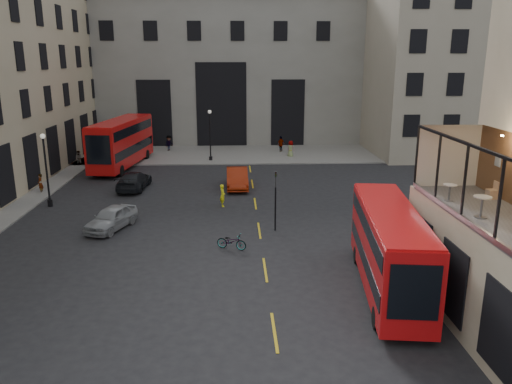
{
  "coord_description": "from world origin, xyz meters",
  "views": [
    {
      "loc": [
        -3.5,
        -17.54,
        10.48
      ],
      "look_at": [
        -2.28,
        10.2,
        3.0
      ],
      "focal_mm": 35.0,
      "sensor_mm": 36.0,
      "label": 1
    }
  ],
  "objects_px": {
    "traffic_light_far": "(109,149)",
    "pedestrian_c": "(281,144)",
    "bicycle": "(232,241)",
    "cafe_chair_d": "(492,193)",
    "cafe_table_mid": "(482,204)",
    "bus_far": "(122,141)",
    "street_lamp_b": "(210,138)",
    "car_b": "(237,178)",
    "traffic_light_near": "(276,193)",
    "street_lamp_a": "(47,174)",
    "pedestrian_d": "(291,149)",
    "pedestrian_a": "(79,159)",
    "bus_near": "(389,246)",
    "car_c": "(134,180)",
    "pedestrian_b": "(169,143)",
    "cafe_table_far": "(450,190)",
    "cyclist": "(223,195)",
    "pedestrian_e": "(40,184)",
    "car_a": "(111,218)"
  },
  "relations": [
    {
      "from": "pedestrian_a",
      "to": "pedestrian_c",
      "type": "height_order",
      "value": "pedestrian_c"
    },
    {
      "from": "bicycle",
      "to": "cafe_chair_d",
      "type": "height_order",
      "value": "cafe_chair_d"
    },
    {
      "from": "cyclist",
      "to": "cafe_table_far",
      "type": "bearing_deg",
      "value": -155.34
    },
    {
      "from": "traffic_light_far",
      "to": "pedestrian_d",
      "type": "xyz_separation_m",
      "value": [
        17.6,
        7.73,
        -1.52
      ]
    },
    {
      "from": "street_lamp_b",
      "to": "cafe_table_far",
      "type": "relative_size",
      "value": 7.5
    },
    {
      "from": "traffic_light_far",
      "to": "pedestrian_c",
      "type": "relative_size",
      "value": 2.04
    },
    {
      "from": "pedestrian_b",
      "to": "cafe_table_far",
      "type": "bearing_deg",
      "value": -123.93
    },
    {
      "from": "pedestrian_d",
      "to": "cafe_table_far",
      "type": "relative_size",
      "value": 2.56
    },
    {
      "from": "bus_far",
      "to": "car_b",
      "type": "relative_size",
      "value": 2.41
    },
    {
      "from": "traffic_light_near",
      "to": "car_b",
      "type": "height_order",
      "value": "traffic_light_near"
    },
    {
      "from": "pedestrian_a",
      "to": "bus_near",
      "type": "bearing_deg",
      "value": -49.68
    },
    {
      "from": "street_lamp_b",
      "to": "cafe_table_mid",
      "type": "height_order",
      "value": "cafe_table_mid"
    },
    {
      "from": "street_lamp_a",
      "to": "traffic_light_near",
      "type": "bearing_deg",
      "value": -20.56
    },
    {
      "from": "pedestrian_a",
      "to": "cafe_table_mid",
      "type": "height_order",
      "value": "cafe_table_mid"
    },
    {
      "from": "street_lamp_a",
      "to": "pedestrian_d",
      "type": "distance_m",
      "value": 26.47
    },
    {
      "from": "street_lamp_a",
      "to": "bus_far",
      "type": "relative_size",
      "value": 0.45
    },
    {
      "from": "pedestrian_a",
      "to": "cafe_table_mid",
      "type": "bearing_deg",
      "value": -49.92
    },
    {
      "from": "bus_far",
      "to": "pedestrian_c",
      "type": "relative_size",
      "value": 6.42
    },
    {
      "from": "cafe_table_mid",
      "to": "pedestrian_c",
      "type": "bearing_deg",
      "value": 96.02
    },
    {
      "from": "pedestrian_d",
      "to": "car_a",
      "type": "bearing_deg",
      "value": 106.12
    },
    {
      "from": "car_b",
      "to": "pedestrian_a",
      "type": "distance_m",
      "value": 18.21
    },
    {
      "from": "street_lamp_b",
      "to": "cyclist",
      "type": "height_order",
      "value": "street_lamp_b"
    },
    {
      "from": "street_lamp_b",
      "to": "cyclist",
      "type": "relative_size",
      "value": 3.23
    },
    {
      "from": "bicycle",
      "to": "pedestrian_a",
      "type": "bearing_deg",
      "value": 54.3
    },
    {
      "from": "pedestrian_a",
      "to": "pedestrian_d",
      "type": "height_order",
      "value": "pedestrian_d"
    },
    {
      "from": "traffic_light_near",
      "to": "cyclist",
      "type": "xyz_separation_m",
      "value": [
        -3.4,
        5.41,
        -1.6
      ]
    },
    {
      "from": "pedestrian_c",
      "to": "pedestrian_e",
      "type": "xyz_separation_m",
      "value": [
        -20.8,
        -16.95,
        -0.14
      ]
    },
    {
      "from": "traffic_light_far",
      "to": "car_b",
      "type": "distance_m",
      "value": 12.9
    },
    {
      "from": "bus_far",
      "to": "cafe_table_mid",
      "type": "distance_m",
      "value": 37.47
    },
    {
      "from": "car_b",
      "to": "cafe_table_mid",
      "type": "bearing_deg",
      "value": -69.17
    },
    {
      "from": "bus_far",
      "to": "cafe_chair_d",
      "type": "bearing_deg",
      "value": -52.45
    },
    {
      "from": "pedestrian_c",
      "to": "pedestrian_d",
      "type": "xyz_separation_m",
      "value": [
        0.8,
        -2.91,
        -0.02
      ]
    },
    {
      "from": "traffic_light_near",
      "to": "pedestrian_b",
      "type": "bearing_deg",
      "value": 109.85
    },
    {
      "from": "traffic_light_near",
      "to": "cyclist",
      "type": "bearing_deg",
      "value": 122.17
    },
    {
      "from": "bus_near",
      "to": "cafe_table_mid",
      "type": "xyz_separation_m",
      "value": [
        2.36,
        -3.27,
        2.94
      ]
    },
    {
      "from": "car_b",
      "to": "pedestrian_a",
      "type": "height_order",
      "value": "car_b"
    },
    {
      "from": "car_c",
      "to": "bicycle",
      "type": "xyz_separation_m",
      "value": [
        8.08,
        -13.75,
        -0.27
      ]
    },
    {
      "from": "traffic_light_near",
      "to": "cafe_table_mid",
      "type": "bearing_deg",
      "value": -59.89
    },
    {
      "from": "car_b",
      "to": "car_c",
      "type": "xyz_separation_m",
      "value": [
        -8.5,
        -0.1,
        -0.09
      ]
    },
    {
      "from": "pedestrian_a",
      "to": "pedestrian_d",
      "type": "distance_m",
      "value": 21.91
    },
    {
      "from": "traffic_light_near",
      "to": "bus_far",
      "type": "xyz_separation_m",
      "value": [
        -13.54,
        19.51,
        0.2
      ]
    },
    {
      "from": "street_lamp_a",
      "to": "street_lamp_b",
      "type": "distance_m",
      "value": 19.42
    },
    {
      "from": "traffic_light_far",
      "to": "car_c",
      "type": "xyz_separation_m",
      "value": [
        3.19,
        -5.3,
        -1.69
      ]
    },
    {
      "from": "street_lamp_a",
      "to": "pedestrian_b",
      "type": "xyz_separation_m",
      "value": [
        5.97,
        21.77,
        -1.45
      ]
    },
    {
      "from": "street_lamp_a",
      "to": "bus_near",
      "type": "bearing_deg",
      "value": -35.37
    },
    {
      "from": "traffic_light_near",
      "to": "car_a",
      "type": "xyz_separation_m",
      "value": [
        -10.31,
        0.73,
        -1.7
      ]
    },
    {
      "from": "street_lamp_a",
      "to": "cafe_chair_d",
      "type": "xyz_separation_m",
      "value": [
        24.58,
        -15.26,
        2.44
      ]
    },
    {
      "from": "bus_far",
      "to": "cafe_table_mid",
      "type": "height_order",
      "value": "cafe_table_mid"
    },
    {
      "from": "cyclist",
      "to": "pedestrian_e",
      "type": "bearing_deg",
      "value": 64.41
    },
    {
      "from": "car_a",
      "to": "pedestrian_a",
      "type": "xyz_separation_m",
      "value": [
        -7.69,
        19.31,
        0.05
      ]
    }
  ]
}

